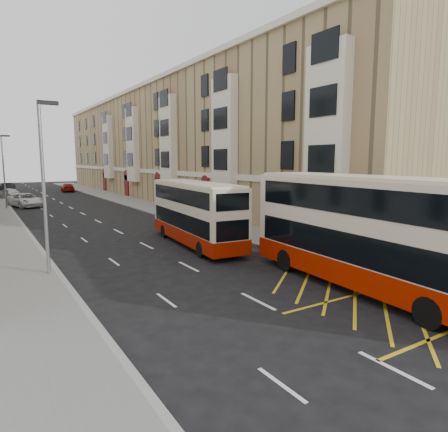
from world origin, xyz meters
TOP-DOWN VIEW (x-y plane):
  - ground at (0.00, 0.00)m, footprint 200.00×200.00m
  - pavement_right at (8.00, 30.00)m, footprint 4.00×120.00m
  - pavement_left at (-7.50, 30.00)m, footprint 3.00×120.00m
  - kerb_right at (6.00, 30.00)m, footprint 0.25×120.00m
  - kerb_left at (-6.00, 30.00)m, footprint 0.25×120.00m
  - road_markings at (0.00, 45.00)m, footprint 10.00×110.00m
  - terrace_right at (14.88, 45.38)m, footprint 10.75×79.00m
  - guard_railing at (6.25, 5.75)m, footprint 0.06×6.56m
  - street_lamp_near at (-6.35, 12.00)m, footprint 0.93×0.18m
  - street_lamp_far at (-6.35, 42.00)m, footprint 0.93×0.18m
  - double_decker_front at (4.72, 2.78)m, footprint 3.55×12.24m
  - double_decker_rear at (2.80, 14.50)m, footprint 3.23×10.37m
  - pedestrian_far at (6.35, 4.29)m, footprint 1.14×0.65m
  - white_van at (-4.29, 43.55)m, footprint 4.10×6.21m
  - car_silver at (-5.06, 54.72)m, footprint 3.32×4.94m
  - car_dark at (-4.38, 72.72)m, footprint 2.90×4.45m
  - car_red at (4.24, 64.48)m, footprint 2.51×5.06m

SIDE VIEW (x-z plane):
  - ground at x=0.00m, z-range 0.00..0.00m
  - road_markings at x=0.00m, z-range 0.00..0.01m
  - pavement_right at x=8.00m, z-range 0.00..0.15m
  - pavement_left at x=-7.50m, z-range 0.00..0.15m
  - kerb_right at x=6.00m, z-range 0.00..0.15m
  - kerb_left at x=-6.00m, z-range 0.00..0.15m
  - car_dark at x=-4.38m, z-range 0.00..1.39m
  - car_red at x=4.24m, z-range 0.00..1.41m
  - car_silver at x=-5.06m, z-range 0.00..1.56m
  - white_van at x=-4.29m, z-range 0.00..1.59m
  - guard_railing at x=6.25m, z-range 0.35..1.36m
  - pedestrian_far at x=6.35m, z-range 0.15..1.98m
  - double_decker_rear at x=2.80m, z-range 0.04..4.11m
  - double_decker_front at x=4.72m, z-range 0.04..4.87m
  - street_lamp_near at x=-6.35m, z-range 0.64..8.64m
  - street_lamp_far at x=-6.35m, z-range 0.64..8.64m
  - terrace_right at x=14.88m, z-range -0.10..15.15m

